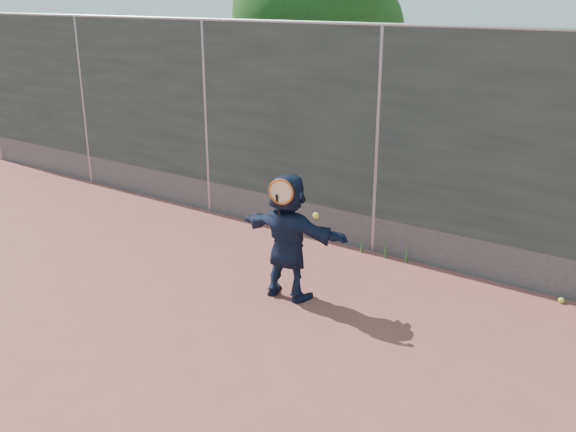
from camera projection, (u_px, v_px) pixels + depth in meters
The scene contains 7 objects.
ground at pixel (198, 363), 6.16m from camera, with size 80.00×80.00×0.00m, color #9E4C42.
player at pixel (288, 237), 7.29m from camera, with size 1.38×0.44×1.49m, color #15213C.
ball_ground at pixel (561, 300), 7.34m from camera, with size 0.07×0.07×0.07m, color #D2EF35.
fence at pixel (378, 138), 8.34m from camera, with size 20.00×0.06×3.03m.
swing_action at pixel (284, 196), 6.91m from camera, with size 0.61×0.13×0.51m.
tree_left at pixel (322, 18), 11.80m from camera, with size 3.15×3.00×4.53m.
weed_clump at pixel (388, 249), 8.56m from camera, with size 0.68×0.07×0.30m.
Camera 1 is at (3.81, -3.86, 3.35)m, focal length 40.00 mm.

